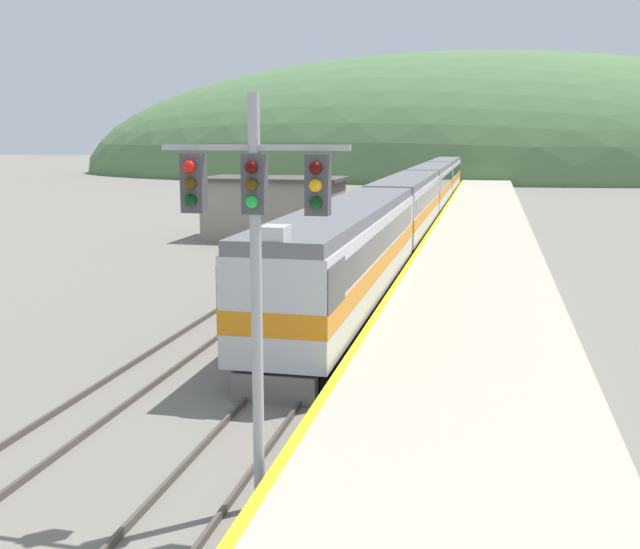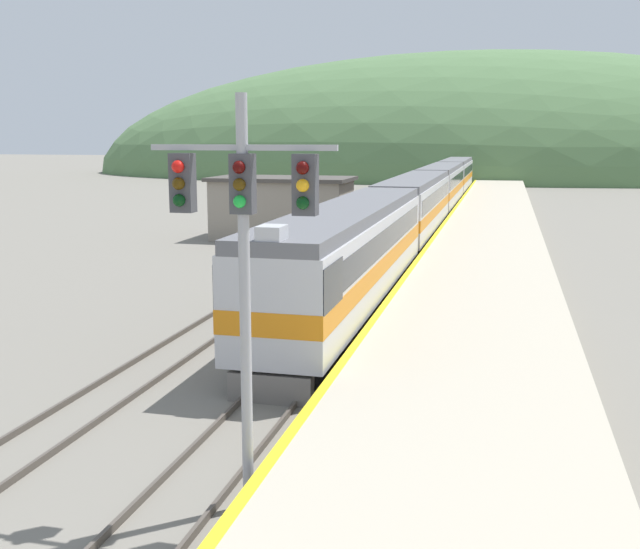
{
  "view_description": "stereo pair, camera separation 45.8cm",
  "coord_description": "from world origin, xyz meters",
  "px_view_note": "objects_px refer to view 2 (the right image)",
  "views": [
    {
      "loc": [
        5.16,
        -5.86,
        6.71
      ],
      "look_at": [
        0.09,
        16.63,
        2.46
      ],
      "focal_mm": 42.0,
      "sensor_mm": 36.0,
      "label": 1
    },
    {
      "loc": [
        5.61,
        -5.76,
        6.71
      ],
      "look_at": [
        0.09,
        16.63,
        2.46
      ],
      "focal_mm": 42.0,
      "sensor_mm": 36.0,
      "label": 2
    }
  ],
  "objects_px": {
    "express_train_lead_car": "(349,256)",
    "carriage_second": "(415,207)",
    "carriage_fourth": "(456,175)",
    "signal_mast_main": "(243,232)",
    "carriage_third": "(441,187)"
  },
  "relations": [
    {
      "from": "carriage_third",
      "to": "carriage_fourth",
      "type": "distance_m",
      "value": 20.3
    },
    {
      "from": "carriage_second",
      "to": "carriage_fourth",
      "type": "bearing_deg",
      "value": 90.0
    },
    {
      "from": "carriage_second",
      "to": "carriage_third",
      "type": "xyz_separation_m",
      "value": [
        0.0,
        20.3,
        0.0
      ]
    },
    {
      "from": "carriage_second",
      "to": "signal_mast_main",
      "type": "height_order",
      "value": "signal_mast_main"
    },
    {
      "from": "express_train_lead_car",
      "to": "signal_mast_main",
      "type": "bearing_deg",
      "value": -85.2
    },
    {
      "from": "express_train_lead_car",
      "to": "signal_mast_main",
      "type": "distance_m",
      "value": 15.55
    },
    {
      "from": "carriage_second",
      "to": "carriage_third",
      "type": "distance_m",
      "value": 20.3
    },
    {
      "from": "carriage_second",
      "to": "carriage_third",
      "type": "height_order",
      "value": "same"
    },
    {
      "from": "express_train_lead_car",
      "to": "carriage_second",
      "type": "relative_size",
      "value": 1.06
    },
    {
      "from": "signal_mast_main",
      "to": "carriage_fourth",
      "type": "bearing_deg",
      "value": 90.95
    },
    {
      "from": "carriage_third",
      "to": "carriage_fourth",
      "type": "height_order",
      "value": "same"
    },
    {
      "from": "carriage_second",
      "to": "signal_mast_main",
      "type": "xyz_separation_m",
      "value": [
        1.28,
        -36.34,
        2.83
      ]
    },
    {
      "from": "carriage_third",
      "to": "signal_mast_main",
      "type": "relative_size",
      "value": 2.61
    },
    {
      "from": "signal_mast_main",
      "to": "carriage_second",
      "type": "bearing_deg",
      "value": 92.02
    },
    {
      "from": "carriage_second",
      "to": "carriage_fourth",
      "type": "distance_m",
      "value": 40.6
    }
  ]
}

